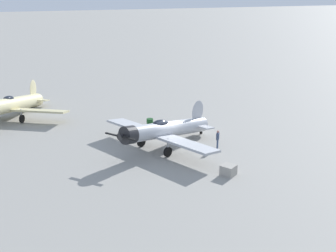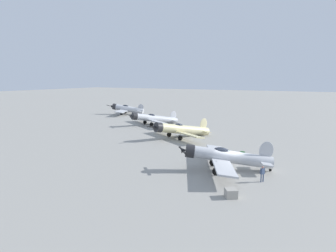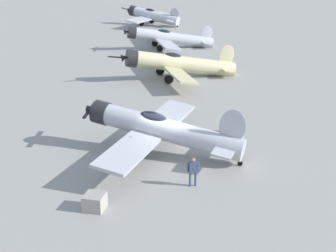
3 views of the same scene
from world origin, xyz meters
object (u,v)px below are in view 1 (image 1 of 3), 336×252
Objects in this scene: airplane_foreground at (164,130)px; fuel_drum at (150,123)px; ground_crew_mechanic at (218,138)px; equipment_crate at (228,170)px; airplane_mid_apron at (12,105)px.

airplane_foreground is 5.53m from fuel_drum.
equipment_crate is at bearing 106.98° from ground_crew_mechanic.
airplane_foreground is 8.46× the size of equipment_crate.
airplane_mid_apron reaches higher than ground_crew_mechanic.
airplane_foreground is 17.50m from airplane_mid_apron.
fuel_drum is at bearing -121.07° from airplane_foreground.
airplane_foreground is 0.97× the size of airplane_mid_apron.
ground_crew_mechanic is 1.75× the size of fuel_drum.
airplane_foreground is at bearing 70.78° from airplane_mid_apron.
fuel_drum is at bearing 99.58° from equipment_crate.
airplane_foreground is 12.37× the size of fuel_drum.
equipment_crate is (-1.60, -4.93, -0.57)m from ground_crew_mechanic.
airplane_foreground reaches higher than airplane_mid_apron.
airplane_mid_apron reaches higher than fuel_drum.
airplane_mid_apron is at bearing 125.63° from equipment_crate.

